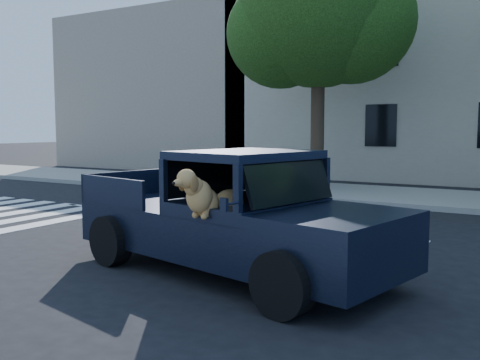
{
  "coord_description": "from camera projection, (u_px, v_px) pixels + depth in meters",
  "views": [
    {
      "loc": [
        2.69,
        -6.85,
        2.14
      ],
      "look_at": [
        -0.93,
        -0.66,
        1.43
      ],
      "focal_mm": 40.0,
      "sensor_mm": 36.0,
      "label": 1
    }
  ],
  "objects": [
    {
      "name": "building_left",
      "position": [
        176.0,
        92.0,
        28.76
      ],
      "size": [
        12.0,
        6.0,
        8.0
      ],
      "primitive_type": "cube",
      "color": "tan",
      "rests_on": "ground"
    },
    {
      "name": "street_tree_left",
      "position": [
        320.0,
        15.0,
        17.14
      ],
      "size": [
        6.0,
        5.2,
        8.6
      ],
      "color": "#332619",
      "rests_on": "ground"
    },
    {
      "name": "far_sidewalk",
      "position": [
        441.0,
        199.0,
        15.34
      ],
      "size": [
        60.0,
        4.0,
        0.15
      ],
      "primitive_type": "cube",
      "color": "gray",
      "rests_on": "ground"
    },
    {
      "name": "pickup_truck",
      "position": [
        228.0,
        231.0,
        7.84
      ],
      "size": [
        5.35,
        3.1,
        1.81
      ],
      "rotation": [
        0.0,
        0.0,
        -0.22
      ],
      "color": "black",
      "rests_on": "ground"
    },
    {
      "name": "ground",
      "position": [
        322.0,
        281.0,
        7.45
      ],
      "size": [
        120.0,
        120.0,
        0.0
      ],
      "primitive_type": "plane",
      "color": "black",
      "rests_on": "ground"
    }
  ]
}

